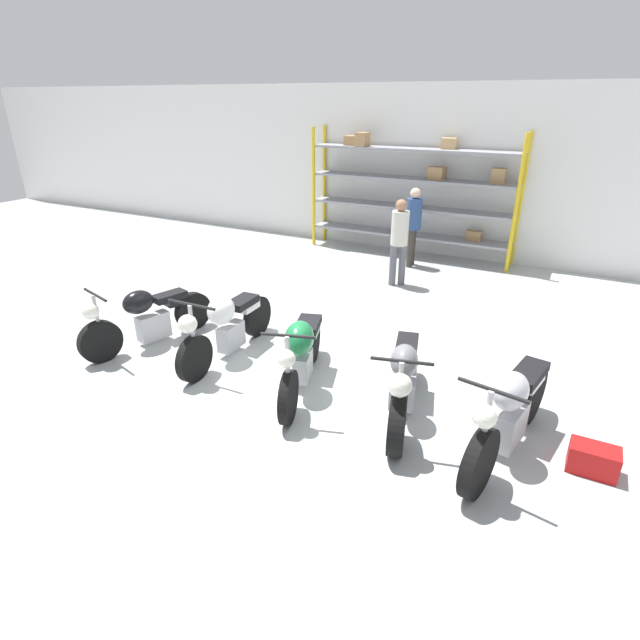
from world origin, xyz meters
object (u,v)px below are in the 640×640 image
person_near_rack (413,221)px  toolbox (593,459)px  motorcycle_black (147,317)px  motorcycle_green (301,351)px  motorcycle_white (226,324)px  person_browsing (399,236)px  motorcycle_grey (403,380)px  motorcycle_silver (510,412)px  shelving_rack (412,189)px

person_near_rack → toolbox: 6.53m
motorcycle_black → motorcycle_green: bearing=105.4°
motorcycle_white → person_browsing: bearing=162.5°
motorcycle_grey → motorcycle_black: bearing=-104.4°
motorcycle_green → motorcycle_silver: 2.42m
motorcycle_black → motorcycle_silver: 4.97m
motorcycle_white → motorcycle_grey: bearing=83.4°
motorcycle_green → person_near_rack: size_ratio=1.21×
motorcycle_white → person_browsing: size_ratio=1.28×
motorcycle_white → shelving_rack: bearing=172.2°
shelving_rack → person_browsing: size_ratio=2.83×
motorcycle_grey → person_browsing: person_browsing is taller
shelving_rack → motorcycle_green: (0.71, -6.17, -0.96)m
toolbox → motorcycle_silver: bearing=-172.7°
motorcycle_green → person_near_rack: (-0.39, 5.37, 0.45)m
person_browsing → motorcycle_grey: bearing=166.5°
motorcycle_white → person_near_rack: size_ratio=1.27×
motorcycle_white → person_near_rack: (0.92, 5.13, 0.47)m
motorcycle_grey → person_browsing: size_ratio=1.22×
toolbox → person_near_rack: bearing=123.7°
person_near_rack → toolbox: (3.60, -5.39, -0.82)m
person_browsing → person_near_rack: bearing=-27.4°
motorcycle_silver → person_near_rack: person_near_rack is taller
motorcycle_black → motorcycle_grey: (3.82, 0.02, 0.01)m
motorcycle_grey → person_near_rack: person_near_rack is taller
motorcycle_white → motorcycle_grey: motorcycle_white is taller
shelving_rack → toolbox: size_ratio=10.45×
motorcycle_black → person_near_rack: person_near_rack is taller
motorcycle_white → toolbox: bearing=84.7°
shelving_rack → motorcycle_silver: bearing=-63.6°
motorcycle_grey → person_browsing: (-1.51, 4.06, 0.51)m
motorcycle_grey → person_browsing: 4.37m
shelving_rack → motorcycle_grey: 6.52m
motorcycle_white → motorcycle_silver: 3.75m
motorcycle_white → motorcycle_grey: 2.59m
motorcycle_black → motorcycle_grey: size_ratio=1.01×
motorcycle_silver → motorcycle_green: bearing=-81.9°
shelving_rack → person_browsing: bearing=-77.3°
person_near_rack → motorcycle_black: bearing=64.0°
person_near_rack → motorcycle_green: bearing=90.1°
shelving_rack → motorcycle_white: bearing=-95.8°
shelving_rack → toolbox: 7.44m
person_near_rack → person_browsing: bearing=92.6°
motorcycle_green → motorcycle_grey: bearing=73.9°
shelving_rack → motorcycle_grey: bearing=-72.1°
toolbox → shelving_rack: bearing=122.3°
motorcycle_black → toolbox: (5.76, -0.03, -0.30)m
motorcycle_green → person_near_rack: bearing=166.4°
person_browsing → person_near_rack: person_near_rack is taller
motorcycle_silver → person_browsing: size_ratio=1.30×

